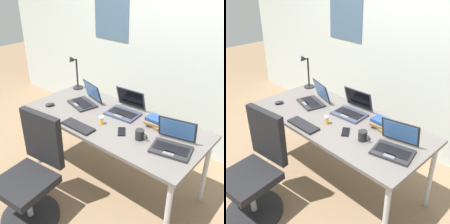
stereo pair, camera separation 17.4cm
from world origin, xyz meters
The scene contains 14 objects.
ground_plane centered at (0.00, 0.00, 0.00)m, with size 12.00×12.00×0.00m, color #7A6047.
wall_back centered at (0.00, 1.10, 1.30)m, with size 6.00×0.13×2.60m.
desk centered at (0.00, 0.00, 0.68)m, with size 1.80×0.80×0.74m.
desk_lamp centered at (-0.80, 0.28, 0.94)m, with size 0.12×0.18×0.40m.
laptop_back_right centered at (0.01, 0.18, 0.79)m, with size 0.34×0.31×0.23m.
laptop_front_right centered at (0.67, -0.04, 0.79)m, with size 0.36×0.34×0.23m.
laptop_mid_desk centered at (-0.43, 0.07, 0.78)m, with size 0.36×0.33×0.22m.
external_keyboard centered at (-0.14, -0.31, 0.75)m, with size 0.33×0.12×0.02m, color black.
computer_mouse centered at (-0.67, -0.21, 0.76)m, with size 0.06×0.10×0.03m, color black.
cell_phone centered at (0.21, -0.12, 0.74)m, with size 0.06×0.14×0.01m, color black.
pill_bottle centered at (-0.02, -0.13, 0.78)m, with size 0.04×0.04×0.08m.
book_stack centered at (0.39, 0.18, 0.78)m, with size 0.23×0.19×0.08m.
coffee_mug centered at (0.39, -0.10, 0.78)m, with size 0.11×0.08×0.09m.
office_chair centered at (-0.24, -0.79, 0.40)m, with size 0.52×0.56×0.97m.
Camera 2 is at (1.60, -1.60, 2.03)m, focal length 43.96 mm.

